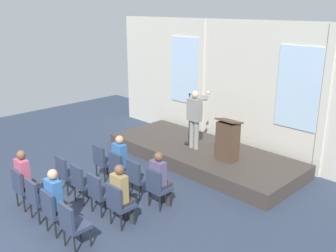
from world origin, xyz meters
name	(u,v)px	position (x,y,z in m)	size (l,w,h in m)	color
ground_plane	(31,233)	(0.00, 0.00, 0.00)	(17.46, 17.46, 0.00)	#2D384C
rear_partition	(235,87)	(0.02, 6.71, 2.00)	(10.23, 0.14, 3.98)	beige
stage_platform	(202,155)	(0.00, 5.26, 0.20)	(5.77, 2.32, 0.40)	#3F3833
speaker	(195,115)	(-0.18, 5.12, 1.39)	(0.52, 0.69, 1.71)	gray
mic_stand	(189,133)	(-0.52, 5.26, 0.74)	(0.28, 0.28, 1.55)	black
lectern	(228,140)	(1.02, 5.08, 0.95)	(0.60, 0.48, 1.16)	#4C3828
chair_r0_c0	(103,160)	(-1.04, 2.51, 0.53)	(0.46, 0.44, 0.94)	black
chair_r0_c1	(119,168)	(-0.35, 2.51, 0.53)	(0.46, 0.44, 0.94)	black
audience_r0_c1	(121,159)	(-0.35, 2.59, 0.75)	(0.36, 0.39, 1.36)	#2D2D33
chair_r0_c2	(137,176)	(0.35, 2.51, 0.53)	(0.46, 0.44, 0.94)	black
chair_r0_c3	(157,186)	(1.04, 2.51, 0.53)	(0.46, 0.44, 0.94)	black
audience_r0_c3	(160,177)	(1.04, 2.59, 0.74)	(0.36, 0.39, 1.32)	#2D2D33
chair_r1_c0	(66,172)	(-1.04, 1.44, 0.53)	(0.46, 0.44, 0.94)	black
chair_r1_c1	(82,181)	(-0.35, 1.44, 0.53)	(0.46, 0.44, 0.94)	black
chair_r1_c2	(99,191)	(0.35, 1.44, 0.53)	(0.46, 0.44, 0.94)	black
chair_r1_c3	(119,203)	(1.04, 1.44, 0.53)	(0.46, 0.44, 0.94)	black
audience_r1_c3	(121,192)	(1.04, 1.52, 0.75)	(0.36, 0.39, 1.35)	#2D2D33
chair_r2_c0	(23,186)	(-1.04, 0.38, 0.53)	(0.46, 0.44, 0.94)	black
audience_r2_c0	(25,176)	(-1.04, 0.45, 0.76)	(0.36, 0.39, 1.37)	#2D2D33
chair_r2_c1	(37,197)	(-0.35, 0.38, 0.53)	(0.46, 0.44, 0.94)	black
chair_r2_c2	(54,209)	(0.35, 0.38, 0.53)	(0.46, 0.44, 0.94)	black
audience_r2_c2	(56,198)	(0.35, 0.45, 0.76)	(0.36, 0.39, 1.37)	#2D2D33
chair_r2_c3	(72,223)	(1.04, 0.38, 0.53)	(0.46, 0.44, 0.94)	black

